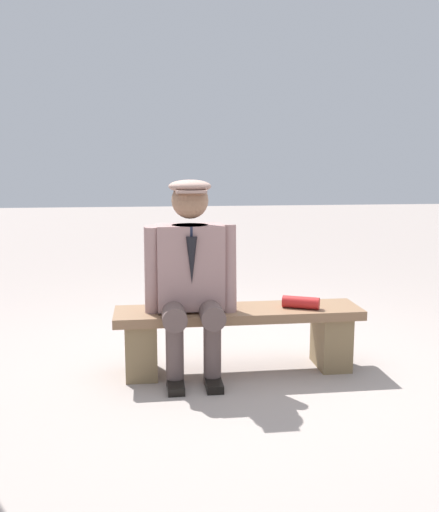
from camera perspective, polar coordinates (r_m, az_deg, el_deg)
ground_plane at (r=3.83m, az=1.89°, el=-11.43°), size 30.00×30.00×0.00m
bench at (r=3.74m, az=1.92°, el=-7.50°), size 1.60×0.38×0.42m
seated_man at (r=3.56m, az=-2.90°, el=-1.59°), size 0.59×0.51×1.26m
rolled_magazine at (r=3.73m, az=8.20°, el=-4.65°), size 0.25×0.17×0.08m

